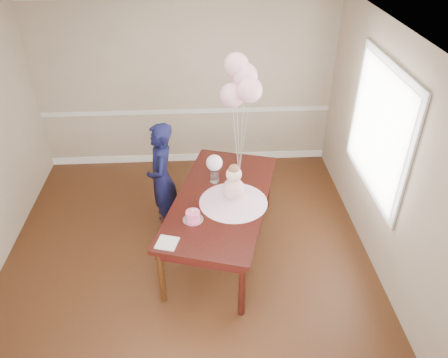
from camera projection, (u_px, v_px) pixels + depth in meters
The scene contains 45 objects.
floor at pixel (188, 268), 5.28m from camera, with size 4.50×5.00×0.00m, color #341A0D.
ceiling at pixel (174, 45), 3.77m from camera, with size 4.50×5.00×0.02m, color white.
wall_back at pixel (186, 84), 6.60m from camera, with size 4.50×0.02×2.70m, color tan.
wall_right at pixel (394, 168), 4.64m from camera, with size 0.02×5.00×2.70m, color tan.
chair_rail_trim at pixel (187, 111), 6.84m from camera, with size 4.50×0.02×0.07m, color silver.
baseboard_trim at pixel (189, 157), 7.31m from camera, with size 4.50×0.02×0.12m, color white.
window_frame at pixel (379, 129), 4.94m from camera, with size 0.02×1.66×1.56m, color silver.
window_blinds at pixel (378, 129), 4.94m from camera, with size 0.01×1.50×1.40m, color white.
dining_table_top at pixel (221, 199), 5.16m from camera, with size 1.05×2.10×0.05m, color black.
table_apron at pixel (221, 205), 5.20m from camera, with size 0.94×1.99×0.10m, color black.
table_leg_fl at pixel (161, 276), 4.68m from camera, with size 0.07×0.07×0.73m, color black.
table_leg_fr at pixel (242, 290), 4.52m from camera, with size 0.07×0.07×0.73m, color black.
table_leg_bl at pixel (206, 178), 6.24m from camera, with size 0.07×0.07×0.73m, color black.
table_leg_br at pixel (268, 186), 6.08m from camera, with size 0.07×0.07×0.73m, color black.
baby_skirt at pixel (233, 198), 5.04m from camera, with size 0.80×0.80×0.10m, color #F0B1D3.
baby_torso at pixel (234, 189), 4.97m from camera, with size 0.25×0.25×0.25m, color #FFA1CC.
baby_head at pixel (234, 174), 4.85m from camera, with size 0.18×0.18×0.18m, color #FED6AF.
baby_hair at pixel (234, 169), 4.82m from camera, with size 0.13×0.13×0.13m, color brown.
cake_platter at pixel (193, 220), 4.80m from camera, with size 0.23×0.23×0.01m, color silver.
birthday_cake at pixel (193, 216), 4.76m from camera, with size 0.16×0.16×0.10m, color #FC4F91.
cake_flower_a at pixel (193, 211), 4.73m from camera, with size 0.03×0.03×0.03m, color white.
cake_flower_b at pixel (196, 210), 4.74m from camera, with size 0.03×0.03×0.03m, color silver.
rose_vase_near at pixel (214, 176), 5.38m from camera, with size 0.10×0.10×0.17m, color silver.
roses_near at pixel (214, 163), 5.27m from camera, with size 0.20×0.20×0.20m, color #FAD2E2.
napkin at pixel (167, 243), 4.48m from camera, with size 0.21×0.21×0.01m, color silver.
balloon_weight at pixel (239, 172), 5.58m from camera, with size 0.04×0.04×0.02m, color white.
balloon_a at pixel (232, 95), 5.02m from camera, with size 0.29×0.29×0.29m, color #F3ACBD.
balloon_b at pixel (250, 90), 4.88m from camera, with size 0.29×0.29×0.29m, color #FFB4C5.
balloon_c at pixel (245, 76), 4.97m from camera, with size 0.29×0.29×0.29m, color #F5ADC6.
balloon_d at pixel (236, 65), 4.94m from camera, with size 0.29×0.29×0.29m, color #F1AABA.
balloon_ribbon_a at pixel (236, 141), 5.35m from camera, with size 0.00×0.00×0.88m, color white.
balloon_ribbon_b at pixel (244, 140), 5.28m from camera, with size 0.00×0.00×0.99m, color silver.
balloon_ribbon_c at pixel (242, 132), 5.32m from camera, with size 0.00×0.00×1.09m, color white.
balloon_ribbon_d at pixel (238, 128), 5.31m from camera, with size 0.00×0.00×1.19m, color white.
dining_chair_seat at pixel (175, 196), 5.80m from camera, with size 0.40×0.40×0.05m, color #3B1F10.
chair_leg_fl at pixel (162, 217), 5.78m from camera, with size 0.04×0.04×0.39m, color #39190F.
chair_leg_fr at pixel (187, 216), 5.78m from camera, with size 0.04×0.04×0.39m, color #3B2210.
chair_leg_bl at pixel (164, 202), 6.05m from camera, with size 0.04×0.04×0.39m, color #35150E.
chair_leg_br at pixel (188, 201), 6.06m from camera, with size 0.04×0.04×0.39m, color #36160E.
chair_back_post_l at pixel (158, 187), 5.51m from camera, with size 0.04×0.04×0.51m, color #37160F.
chair_back_post_r at pixel (160, 173), 5.78m from camera, with size 0.04×0.04×0.51m, color #34170E.
chair_slat_low at pixel (160, 187), 5.71m from camera, with size 0.03×0.37×0.05m, color #381C0F.
chair_slat_mid at pixel (159, 177), 5.62m from camera, with size 0.03×0.37×0.05m, color black.
chair_slat_top at pixel (158, 168), 5.54m from camera, with size 0.03×0.37×0.05m, color #36120E.
woman at pixel (162, 179), 5.52m from camera, with size 0.55×0.37×1.52m, color black.
Camera 1 is at (0.21, -3.80, 3.84)m, focal length 35.00 mm.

